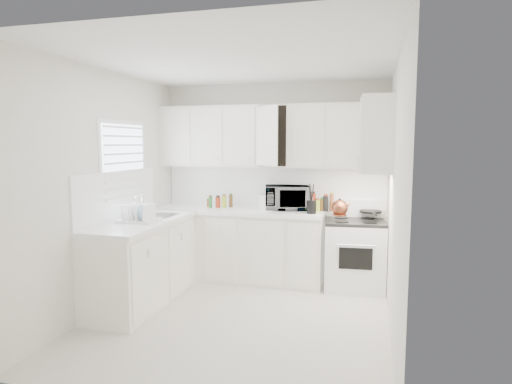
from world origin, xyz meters
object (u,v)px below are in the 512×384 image
(microwave, at_px, (287,195))
(utensil_crock, at_px, (312,198))
(stove, at_px, (354,245))
(tea_kettle, at_px, (340,207))
(dish_rack, at_px, (138,212))
(rice_cooker, at_px, (268,201))

(microwave, relative_size, utensil_crock, 1.48)
(stove, height_order, microwave, microwave)
(tea_kettle, bearing_deg, utensil_crock, 178.70)
(microwave, height_order, dish_rack, microwave)
(microwave, distance_m, dish_rack, 1.93)
(dish_rack, bearing_deg, rice_cooker, 44.65)
(microwave, height_order, rice_cooker, microwave)
(rice_cooker, relative_size, dish_rack, 0.58)
(stove, relative_size, utensil_crock, 2.91)
(tea_kettle, height_order, dish_rack, dish_rack)
(tea_kettle, height_order, microwave, microwave)
(tea_kettle, height_order, utensil_crock, utensil_crock)
(stove, height_order, tea_kettle, tea_kettle)
(utensil_crock, relative_size, dish_rack, 0.92)
(tea_kettle, height_order, rice_cooker, rice_cooker)
(rice_cooker, bearing_deg, dish_rack, -123.63)
(tea_kettle, xyz_separation_m, microwave, (-0.70, 0.28, 0.09))
(dish_rack, bearing_deg, tea_kettle, 25.62)
(stove, bearing_deg, utensil_crock, -170.94)
(stove, height_order, dish_rack, dish_rack)
(microwave, distance_m, utensil_crock, 0.43)
(tea_kettle, xyz_separation_m, utensil_crock, (-0.35, 0.03, 0.09))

